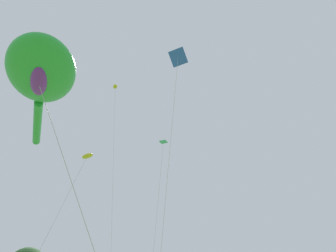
{
  "coord_description": "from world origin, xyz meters",
  "views": [
    {
      "loc": [
        -7.52,
        2.65,
        1.4
      ],
      "look_at": [
        -1.43,
        10.43,
        6.85
      ],
      "focal_mm": 34.34,
      "sensor_mm": 36.0,
      "label": 1
    }
  ],
  "objects_px": {
    "small_kite_diamond_red": "(177,66)",
    "small_kite_box_yellow": "(162,157)",
    "big_show_kite": "(41,75)",
    "small_kite_delta_white": "(115,93)",
    "small_kite_streamer_purple": "(87,157)"
  },
  "relations": [
    {
      "from": "small_kite_delta_white",
      "to": "small_kite_streamer_purple",
      "type": "relative_size",
      "value": 2.19
    },
    {
      "from": "small_kite_delta_white",
      "to": "small_kite_streamer_purple",
      "type": "distance_m",
      "value": 14.2
    },
    {
      "from": "small_kite_streamer_purple",
      "to": "small_kite_box_yellow",
      "type": "relative_size",
      "value": 0.72
    },
    {
      "from": "small_kite_diamond_red",
      "to": "big_show_kite",
      "type": "bearing_deg",
      "value": 159.07
    },
    {
      "from": "big_show_kite",
      "to": "small_kite_delta_white",
      "type": "xyz_separation_m",
      "value": [
        10.49,
        13.61,
        10.92
      ]
    },
    {
      "from": "big_show_kite",
      "to": "small_kite_streamer_purple",
      "type": "height_order",
      "value": "big_show_kite"
    },
    {
      "from": "small_kite_diamond_red",
      "to": "small_kite_box_yellow",
      "type": "height_order",
      "value": "small_kite_diamond_red"
    },
    {
      "from": "big_show_kite",
      "to": "small_kite_delta_white",
      "type": "distance_m",
      "value": 20.36
    },
    {
      "from": "big_show_kite",
      "to": "small_kite_streamer_purple",
      "type": "relative_size",
      "value": 1.06
    },
    {
      "from": "small_kite_delta_white",
      "to": "small_kite_box_yellow",
      "type": "xyz_separation_m",
      "value": [
        2.13,
        -5.66,
        -8.72
      ]
    },
    {
      "from": "small_kite_diamond_red",
      "to": "small_kite_streamer_purple",
      "type": "height_order",
      "value": "small_kite_diamond_red"
    },
    {
      "from": "small_kite_diamond_red",
      "to": "small_kite_box_yellow",
      "type": "xyz_separation_m",
      "value": [
        4.69,
        7.77,
        -2.42
      ]
    },
    {
      "from": "small_kite_diamond_red",
      "to": "small_kite_box_yellow",
      "type": "relative_size",
      "value": 1.13
    },
    {
      "from": "small_kite_box_yellow",
      "to": "small_kite_diamond_red",
      "type": "bearing_deg",
      "value": -28.8
    },
    {
      "from": "big_show_kite",
      "to": "small_kite_delta_white",
      "type": "relative_size",
      "value": 0.48
    }
  ]
}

